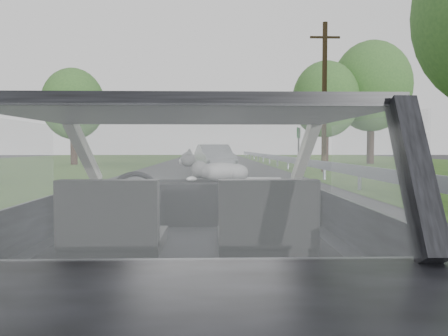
{
  "coord_description": "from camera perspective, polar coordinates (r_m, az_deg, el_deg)",
  "views": [
    {
      "loc": [
        0.12,
        -2.57,
        1.25
      ],
      "look_at": [
        0.2,
        0.51,
        1.1
      ],
      "focal_mm": 35.0,
      "sensor_mm": 36.0,
      "label": 1
    }
  ],
  "objects": [
    {
      "name": "other_car",
      "position": [
        21.99,
        -1.25,
        1.28
      ],
      "size": [
        2.41,
        4.49,
        1.4
      ],
      "primitive_type": "imported",
      "rotation": [
        0.0,
        0.0,
        0.18
      ],
      "color": "#A6A9B2",
      "rests_on": "ground"
    },
    {
      "name": "driver_seat",
      "position": [
        2.37,
        -14.27,
        -6.38
      ],
      "size": [
        0.5,
        0.72,
        0.42
      ],
      "primitive_type": "cube",
      "color": "black",
      "rests_on": "subject_car"
    },
    {
      "name": "tree_3",
      "position": [
        35.51,
        18.66,
        7.9
      ],
      "size": [
        6.03,
        6.03,
        9.1
      ],
      "primitive_type": null,
      "rotation": [
        0.0,
        0.0,
        -0.0
      ],
      "color": "#315829",
      "rests_on": "ground"
    },
    {
      "name": "cat",
      "position": [
        3.22,
        -0.47,
        -0.36
      ],
      "size": [
        0.55,
        0.21,
        0.24
      ],
      "primitive_type": "ellipsoid",
      "rotation": [
        0.0,
        0.0,
        -0.09
      ],
      "color": "gray",
      "rests_on": "dashboard"
    },
    {
      "name": "highway_sign",
      "position": [
        23.24,
        9.71,
        2.41
      ],
      "size": [
        0.41,
        0.89,
        2.28
      ],
      "primitive_type": "cube",
      "rotation": [
        0.0,
        0.0,
        -0.36
      ],
      "color": "#0C5F1C",
      "rests_on": "ground"
    },
    {
      "name": "passenger_seat",
      "position": [
        2.33,
        5.46,
        -6.47
      ],
      "size": [
        0.5,
        0.72,
        0.42
      ],
      "primitive_type": "cube",
      "color": "black",
      "rests_on": "subject_car"
    },
    {
      "name": "tree_6",
      "position": [
        33.32,
        -19.07,
        6.2
      ],
      "size": [
        5.64,
        5.64,
        6.73
      ],
      "primitive_type": null,
      "rotation": [
        0.0,
        0.0,
        -0.33
      ],
      "color": "#315829",
      "rests_on": "ground"
    },
    {
      "name": "guardrail",
      "position": [
        13.26,
        16.83,
        -0.3
      ],
      "size": [
        0.05,
        90.0,
        0.32
      ],
      "primitive_type": "cube",
      "color": "#8F93A2",
      "rests_on": "ground"
    },
    {
      "name": "utility_pole",
      "position": [
        22.82,
        12.98,
        8.95
      ],
      "size": [
        0.29,
        0.29,
        7.51
      ],
      "primitive_type": "cylinder",
      "rotation": [
        0.0,
        0.0,
        0.23
      ],
      "color": "black",
      "rests_on": "ground"
    },
    {
      "name": "subject_car",
      "position": [
        2.62,
        -4.15,
        -8.85
      ],
      "size": [
        1.8,
        4.0,
        1.45
      ],
      "primitive_type": "cube",
      "color": "black",
      "rests_on": "ground"
    },
    {
      "name": "tree_2",
      "position": [
        32.66,
        13.1,
        6.83
      ],
      "size": [
        5.35,
        5.35,
        7.28
      ],
      "primitive_type": null,
      "rotation": [
        0.0,
        0.0,
        0.12
      ],
      "color": "#315829",
      "rests_on": "ground"
    },
    {
      "name": "dashboard",
      "position": [
        3.22,
        -3.65,
        -4.44
      ],
      "size": [
        1.58,
        0.45,
        0.3
      ],
      "primitive_type": "cube",
      "color": "black",
      "rests_on": "subject_car"
    },
    {
      "name": "steering_wheel",
      "position": [
        2.96,
        -11.64,
        -3.75
      ],
      "size": [
        0.36,
        0.36,
        0.04
      ],
      "primitive_type": "torus",
      "color": "black",
      "rests_on": "dashboard"
    }
  ]
}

